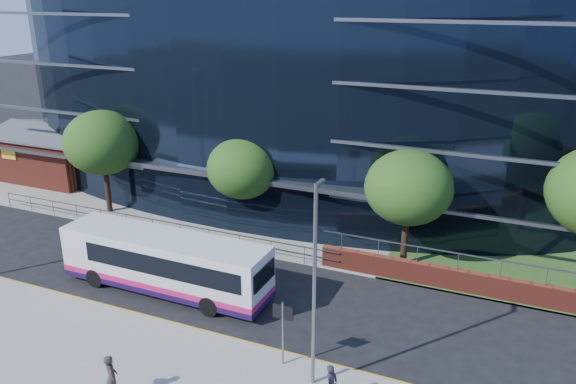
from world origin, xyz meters
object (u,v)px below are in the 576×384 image
at_px(brick_pavilion, 55,154).
at_px(streetlight_east, 315,282).
at_px(street_sign, 283,320).
at_px(tree_far_a, 102,143).
at_px(city_bus, 167,263).
at_px(pedestrian_b, 112,377).
at_px(tree_far_c, 409,188).
at_px(tree_far_b, 243,168).

bearing_deg(brick_pavilion, streetlight_east, -29.24).
relative_size(street_sign, tree_far_a, 0.40).
xyz_separation_m(city_bus, pedestrian_b, (2.81, -7.52, -0.51)).
bearing_deg(street_sign, city_bus, 157.20).
bearing_deg(tree_far_c, tree_far_b, 177.14).
relative_size(brick_pavilion, tree_far_c, 1.32).
distance_m(tree_far_c, pedestrian_b, 16.97).
height_order(brick_pavilion, tree_far_c, tree_far_c).
distance_m(streetlight_east, pedestrian_b, 8.10).
xyz_separation_m(brick_pavilion, city_bus, (18.82, -11.86, -0.37)).
xyz_separation_m(tree_far_b, streetlight_east, (9.00, -11.67, 0.23)).
relative_size(brick_pavilion, streetlight_east, 1.08).
relative_size(tree_far_a, pedestrian_b, 3.84).
height_order(street_sign, tree_far_c, tree_far_c).
bearing_deg(tree_far_c, city_bus, -144.13).
distance_m(tree_far_a, pedestrian_b, 19.89).
bearing_deg(tree_far_a, brick_pavilion, 153.45).
distance_m(streetlight_east, city_bus, 10.35).
height_order(tree_far_c, streetlight_east, streetlight_east).
height_order(tree_far_a, pedestrian_b, tree_far_a).
height_order(brick_pavilion, street_sign, brick_pavilion).
bearing_deg(streetlight_east, brick_pavilion, 150.76).
distance_m(tree_far_b, city_bus, 8.29).
bearing_deg(tree_far_a, tree_far_c, 0.00).
relative_size(tree_far_a, city_bus, 0.64).
relative_size(tree_far_c, pedestrian_b, 3.58).
bearing_deg(pedestrian_b, tree_far_a, -10.02).
bearing_deg(street_sign, pedestrian_b, -138.54).
height_order(city_bus, pedestrian_b, city_bus).
bearing_deg(pedestrian_b, tree_far_c, -76.67).
relative_size(brick_pavilion, tree_far_a, 1.23).
distance_m(brick_pavilion, street_sign, 30.49).
relative_size(tree_far_b, tree_far_c, 0.93).
relative_size(streetlight_east, city_bus, 0.73).
bearing_deg(streetlight_east, tree_far_b, 127.63).
distance_m(brick_pavilion, tree_far_a, 10.48).
bearing_deg(tree_far_a, street_sign, -31.17).
height_order(street_sign, tree_far_a, tree_far_a).
bearing_deg(city_bus, tree_far_c, 36.41).
distance_m(tree_far_c, city_bus, 12.91).
distance_m(tree_far_b, tree_far_c, 10.02).
bearing_deg(city_bus, pedestrian_b, -68.96).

